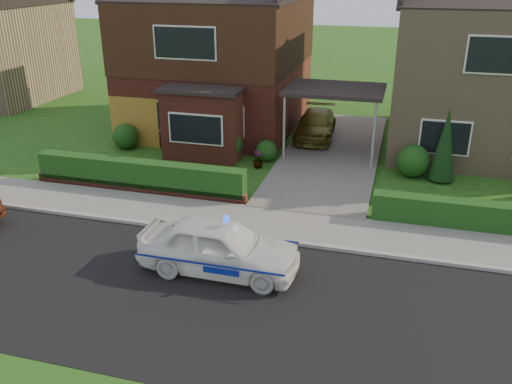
% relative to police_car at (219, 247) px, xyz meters
% --- Properties ---
extents(ground, '(120.00, 120.00, 0.00)m').
position_rel_police_car_xyz_m(ground, '(1.46, -1.20, -0.70)').
color(ground, '#204512').
rests_on(ground, ground).
extents(road, '(60.00, 6.00, 0.02)m').
position_rel_police_car_xyz_m(road, '(1.46, -1.20, -0.70)').
color(road, black).
rests_on(road, ground).
extents(kerb, '(60.00, 0.16, 0.12)m').
position_rel_police_car_xyz_m(kerb, '(1.46, 1.85, -0.64)').
color(kerb, '#9E9993').
rests_on(kerb, ground).
extents(sidewalk, '(60.00, 2.00, 0.10)m').
position_rel_police_car_xyz_m(sidewalk, '(1.46, 2.90, -0.65)').
color(sidewalk, slate).
rests_on(sidewalk, ground).
extents(driveway, '(3.80, 12.00, 0.12)m').
position_rel_police_car_xyz_m(driveway, '(1.46, 9.80, -0.64)').
color(driveway, '#666059').
rests_on(driveway, ground).
extents(house_left, '(7.50, 9.53, 7.25)m').
position_rel_police_car_xyz_m(house_left, '(-4.33, 12.70, 3.11)').
color(house_left, brown).
rests_on(house_left, ground).
extents(house_right, '(7.50, 8.06, 7.25)m').
position_rel_police_car_xyz_m(house_right, '(7.26, 12.79, 2.97)').
color(house_right, '#9F8761').
rests_on(house_right, ground).
extents(carport_link, '(3.80, 3.00, 2.77)m').
position_rel_police_car_xyz_m(carport_link, '(1.46, 9.75, 1.96)').
color(carport_link, black).
rests_on(carport_link, ground).
extents(garage_door, '(2.20, 0.10, 2.10)m').
position_rel_police_car_xyz_m(garage_door, '(-6.79, 8.76, 0.35)').
color(garage_door, '#946520').
rests_on(garage_door, ground).
extents(dwarf_wall, '(7.70, 0.25, 0.36)m').
position_rel_police_car_xyz_m(dwarf_wall, '(-4.34, 4.10, -0.52)').
color(dwarf_wall, brown).
rests_on(dwarf_wall, ground).
extents(hedge_left, '(7.50, 0.55, 0.90)m').
position_rel_police_car_xyz_m(hedge_left, '(-4.34, 4.25, -0.70)').
color(hedge_left, '#173611').
rests_on(hedge_left, ground).
extents(hedge_right, '(7.50, 0.55, 0.80)m').
position_rel_police_car_xyz_m(hedge_right, '(7.26, 4.15, -0.70)').
color(hedge_right, '#173611').
rests_on(hedge_right, ground).
extents(shrub_left_far, '(1.08, 1.08, 1.08)m').
position_rel_police_car_xyz_m(shrub_left_far, '(-7.04, 8.30, -0.16)').
color(shrub_left_far, '#173611').
rests_on(shrub_left_far, ground).
extents(shrub_left_mid, '(1.32, 1.32, 1.32)m').
position_rel_police_car_xyz_m(shrub_left_mid, '(-2.54, 8.10, -0.04)').
color(shrub_left_mid, '#173611').
rests_on(shrub_left_mid, ground).
extents(shrub_left_near, '(0.84, 0.84, 0.84)m').
position_rel_police_car_xyz_m(shrub_left_near, '(-0.94, 8.40, -0.28)').
color(shrub_left_near, '#173611').
rests_on(shrub_left_near, ground).
extents(shrub_right_near, '(1.20, 1.20, 1.20)m').
position_rel_police_car_xyz_m(shrub_right_near, '(4.66, 8.20, -0.10)').
color(shrub_right_near, '#173611').
rests_on(shrub_right_near, ground).
extents(conifer_a, '(0.90, 0.90, 2.60)m').
position_rel_police_car_xyz_m(conifer_a, '(5.66, 8.00, 0.60)').
color(conifer_a, black).
rests_on(conifer_a, ground).
extents(police_car, '(3.76, 4.10, 1.56)m').
position_rel_police_car_xyz_m(police_car, '(0.00, 0.00, 0.00)').
color(police_car, white).
rests_on(police_car, ground).
extents(driveway_car, '(1.81, 4.01, 1.14)m').
position_rel_police_car_xyz_m(driveway_car, '(0.46, 11.66, -0.01)').
color(driveway_car, brown).
rests_on(driveway_car, driveway).
extents(potted_plant_a, '(0.43, 0.30, 0.80)m').
position_rel_police_car_xyz_m(potted_plant_a, '(-7.54, 4.80, -0.30)').
color(potted_plant_a, gray).
rests_on(potted_plant_a, ground).
extents(potted_plant_b, '(0.53, 0.53, 0.76)m').
position_rel_police_car_xyz_m(potted_plant_b, '(-6.70, 4.80, -0.32)').
color(potted_plant_b, gray).
rests_on(potted_plant_b, ground).
extents(potted_plant_c, '(0.48, 0.48, 0.68)m').
position_rel_police_car_xyz_m(potted_plant_c, '(-1.04, 7.51, -0.36)').
color(potted_plant_c, gray).
rests_on(potted_plant_c, ground).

